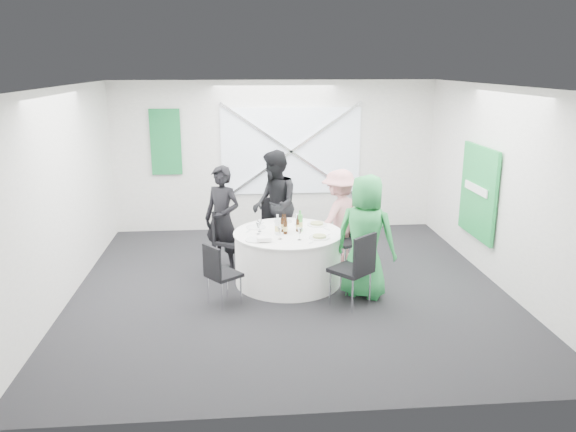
{
  "coord_description": "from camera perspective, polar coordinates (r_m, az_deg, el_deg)",
  "views": [
    {
      "loc": [
        -0.67,
        -7.43,
        3.09
      ],
      "look_at": [
        0.0,
        0.2,
        1.0
      ],
      "focal_mm": 35.0,
      "sensor_mm": 36.0,
      "label": 1
    }
  ],
  "objects": [
    {
      "name": "green_banner",
      "position": [
        10.56,
        -12.32,
        7.35
      ],
      "size": [
        0.55,
        0.04,
        1.2
      ],
      "primitive_type": "cube",
      "color": "#156B37",
      "rests_on": "wall_back"
    },
    {
      "name": "wine_glass_b",
      "position": [
        8.33,
        0.88,
        -0.09
      ],
      "size": [
        0.07,
        0.07,
        0.17
      ],
      "color": "white",
      "rests_on": "banquet_table"
    },
    {
      "name": "beer_bottle_b",
      "position": [
        8.07,
        -0.31,
        -0.85
      ],
      "size": [
        0.06,
        0.06,
        0.24
      ],
      "color": "#3A1C0A",
      "rests_on": "banquet_table"
    },
    {
      "name": "knife_c",
      "position": [
        8.05,
        -4.1,
        -1.57
      ],
      "size": [
        0.08,
        0.14,
        0.01
      ],
      "primitive_type": "cube",
      "rotation": [
        0.0,
        0.0,
        2.7
      ],
      "color": "silver",
      "rests_on": "banquet_table"
    },
    {
      "name": "person_man_back",
      "position": [
        9.0,
        -1.37,
        1.08
      ],
      "size": [
        0.57,
        0.91,
        1.77
      ],
      "primitive_type": "imported",
      "rotation": [
        0.0,
        0.0,
        -1.46
      ],
      "color": "black",
      "rests_on": "floor"
    },
    {
      "name": "fork_c",
      "position": [
        8.41,
        -2.76,
        -0.82
      ],
      "size": [
        0.09,
        0.13,
        0.01
      ],
      "primitive_type": "cube",
      "rotation": [
        0.0,
        0.0,
        2.56
      ],
      "color": "silver",
      "rests_on": "banquet_table"
    },
    {
      "name": "ceiling",
      "position": [
        7.47,
        0.14,
        13.04
      ],
      "size": [
        6.0,
        6.0,
        0.0
      ],
      "primitive_type": "plane",
      "rotation": [
        3.14,
        0.0,
        0.0
      ],
      "color": "white",
      "rests_on": "wall_back"
    },
    {
      "name": "chair_back_right",
      "position": [
        8.72,
        6.46,
        -2.06
      ],
      "size": [
        0.54,
        0.53,
        0.87
      ],
      "rotation": [
        0.0,
        0.0,
        -1.1
      ],
      "color": "black",
      "rests_on": "floor"
    },
    {
      "name": "fork_a",
      "position": [
        7.56,
        2.49,
        -2.68
      ],
      "size": [
        0.11,
        0.12,
        0.01
      ],
      "primitive_type": "cube",
      "rotation": [
        0.0,
        0.0,
        -0.75
      ],
      "color": "silver",
      "rests_on": "banquet_table"
    },
    {
      "name": "clear_water_bottle",
      "position": [
        7.86,
        -1.06,
        -1.11
      ],
      "size": [
        0.08,
        0.08,
        0.29
      ],
      "color": "white",
      "rests_on": "banquet_table"
    },
    {
      "name": "knife_a",
      "position": [
        7.87,
        4.02,
        -1.98
      ],
      "size": [
        0.11,
        0.13,
        0.01
      ],
      "primitive_type": "cube",
      "rotation": [
        0.0,
        0.0,
        -0.68
      ],
      "color": "silver",
      "rests_on": "banquet_table"
    },
    {
      "name": "wine_glass_c",
      "position": [
        7.66,
        -0.83,
        -1.47
      ],
      "size": [
        0.07,
        0.07,
        0.17
      ],
      "color": "white",
      "rests_on": "banquet_table"
    },
    {
      "name": "wall_front",
      "position": [
        4.79,
        3.38,
        -5.44
      ],
      "size": [
        6.0,
        0.0,
        6.0
      ],
      "primitive_type": "plane",
      "rotation": [
        -1.57,
        0.0,
        0.0
      ],
      "color": "silver",
      "rests_on": "floor"
    },
    {
      "name": "person_man_back_left",
      "position": [
        8.53,
        -6.68,
        -0.32
      ],
      "size": [
        0.71,
        0.64,
        1.63
      ],
      "primitive_type": "imported",
      "rotation": [
        0.0,
        0.0,
        -0.55
      ],
      "color": "black",
      "rests_on": "floor"
    },
    {
      "name": "chair_front_left",
      "position": [
        7.37,
        -7.02,
        -5.52
      ],
      "size": [
        0.54,
        0.54,
        0.84
      ],
      "rotation": [
        0.0,
        0.0,
        2.23
      ],
      "color": "black",
      "rests_on": "floor"
    },
    {
      "name": "plate_back_right",
      "position": [
        8.36,
        2.95,
        -0.82
      ],
      "size": [
        0.3,
        0.3,
        0.04
      ],
      "color": "white",
      "rests_on": "banquet_table"
    },
    {
      "name": "wine_glass_d",
      "position": [
        7.9,
        -3.05,
        -0.97
      ],
      "size": [
        0.07,
        0.07,
        0.17
      ],
      "color": "white",
      "rests_on": "banquet_table"
    },
    {
      "name": "window_brace_b",
      "position": [
        10.52,
        0.33,
        6.57
      ],
      "size": [
        2.63,
        0.05,
        1.84
      ],
      "primitive_type": "cube",
      "rotation": [
        0.0,
        -0.97,
        0.0
      ],
      "color": "silver",
      "rests_on": "window_panel"
    },
    {
      "name": "green_sign",
      "position": [
        9.01,
        18.76,
        2.33
      ],
      "size": [
        0.05,
        1.2,
        1.4
      ],
      "primitive_type": "cube",
      "color": "#1A943F",
      "rests_on": "wall_right"
    },
    {
      "name": "person_woman_pink",
      "position": [
        8.78,
        5.24,
        -0.17
      ],
      "size": [
        1.05,
        0.97,
        1.53
      ],
      "primitive_type": "imported",
      "rotation": [
        0.0,
        0.0,
        -2.46
      ],
      "color": "#D58A8A",
      "rests_on": "floor"
    },
    {
      "name": "fork_b",
      "position": [
        8.16,
        3.93,
        -1.35
      ],
      "size": [
        0.08,
        0.14,
        0.01
      ],
      "primitive_type": "cube",
      "rotation": [
        0.0,
        0.0,
        0.46
      ],
      "color": "silver",
      "rests_on": "banquet_table"
    },
    {
      "name": "window_brace_a",
      "position": [
        10.52,
        0.33,
        6.57
      ],
      "size": [
        2.63,
        0.05,
        1.84
      ],
      "primitive_type": "cube",
      "rotation": [
        0.0,
        0.97,
        0.0
      ],
      "color": "silver",
      "rests_on": "window_panel"
    },
    {
      "name": "wall_right",
      "position": [
        8.46,
        20.84,
        2.73
      ],
      "size": [
        0.0,
        6.0,
        6.0
      ],
      "primitive_type": "plane",
      "rotation": [
        1.57,
        0.0,
        -1.57
      ],
      "color": "silver",
      "rests_on": "floor"
    },
    {
      "name": "beer_bottle_c",
      "position": [
        8.02,
        1.02,
        -0.94
      ],
      "size": [
        0.06,
        0.06,
        0.24
      ],
      "color": "#3A1C0A",
      "rests_on": "banquet_table"
    },
    {
      "name": "beer_bottle_a",
      "position": [
        8.01,
        -0.54,
        -0.92
      ],
      "size": [
        0.06,
        0.06,
        0.26
      ],
      "color": "#3A1C0A",
      "rests_on": "banquet_table"
    },
    {
      "name": "floor",
      "position": [
        8.07,
        0.13,
        -7.24
      ],
      "size": [
        6.0,
        6.0,
        0.0
      ],
      "primitive_type": "plane",
      "color": "black",
      "rests_on": "ground"
    },
    {
      "name": "napkin",
      "position": [
        7.58,
        -2.45,
        -2.33
      ],
      "size": [
        0.2,
        0.14,
        0.05
      ],
      "primitive_type": "cube",
      "rotation": [
        0.0,
        0.0,
        0.05
      ],
      "color": "white",
      "rests_on": "plate_front_left"
    },
    {
      "name": "banquet_table",
      "position": [
        8.12,
        0.0,
        -4.22
      ],
      "size": [
        1.56,
        1.56,
        0.76
      ],
      "color": "white",
      "rests_on": "floor"
    },
    {
      "name": "wine_glass_a",
      "position": [
        7.63,
        1.19,
        -1.55
      ],
      "size": [
        0.07,
        0.07,
        0.17
      ],
      "color": "white",
      "rests_on": "banquet_table"
    },
    {
      "name": "plate_front_left",
      "position": [
        7.65,
        -3.43,
        -2.44
      ],
      "size": [
        0.26,
        0.26,
        0.01
      ],
      "color": "white",
      "rests_on": "banquet_table"
    },
    {
      "name": "wall_back",
      "position": [
        10.59,
        -1.34,
        6.08
      ],
      "size": [
        6.0,
        0.0,
        6.0
      ],
      "primitive_type": "plane",
      "rotation": [
        1.57,
        0.0,
        0.0
      ],
      "color": "silver",
      "rests_on": "floor"
    },
    {
      "name": "chair_back",
      "position": [
        9.18,
        -1.32,
        -0.7
      ],
      "size": [
        0.48,
        0.49,
        0.97
      ],
      "rotation": [
        0.0,
        0.0,
        0.09
      ],
      "color": "black",
      "rests_on": "floor"
    },
    {
      "name": "window_panel",
      "position": [
        10.56,
        0.31,
        6.6
      ],
      "size": [
        2.6,
        0.03,
        1.6
      ],
      "primitive_type": "cube",
      "color": "silver",
      "rests_on": "wall_back"
    },
    {
      "name": "plate_front_right",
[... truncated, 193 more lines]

